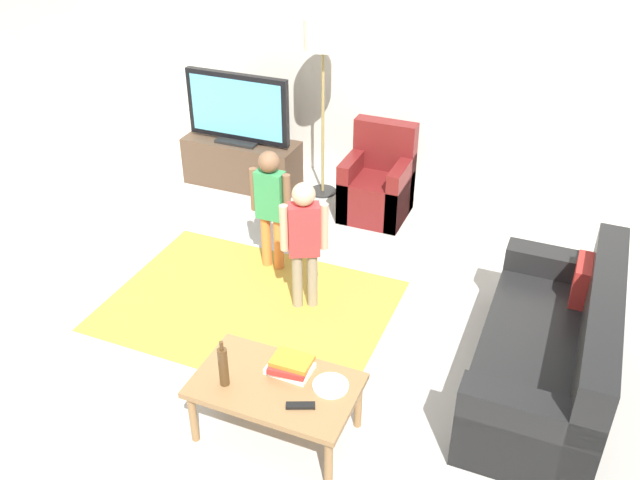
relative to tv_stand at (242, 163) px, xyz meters
The scene contains 15 objects.
ground 2.80m from the tv_stand, 55.38° to the right, with size 7.80×7.80×0.00m, color #B2ADA3.
wall_back 2.06m from the tv_stand, 23.87° to the left, with size 6.00×0.12×2.70m, color silver.
area_rug 2.15m from the tv_stand, 60.88° to the right, with size 2.20×1.60×0.01m, color #B28C33.
tv_stand is the anchor object (origin of this frame).
tv 0.60m from the tv_stand, 90.00° to the right, with size 1.10×0.28×0.71m.
couch 3.87m from the tv_stand, 29.60° to the right, with size 0.80×1.80×0.86m.
armchair 1.51m from the tv_stand, ahead, with size 0.60×0.60×0.90m.
floor_lamp 1.56m from the tv_stand, 10.15° to the left, with size 0.36×0.36×1.78m.
child_near_tv 1.66m from the tv_stand, 52.79° to the right, with size 0.36×0.17×1.08m.
child_center 2.26m from the tv_stand, 49.26° to the right, with size 0.33×0.22×1.09m.
coffee_table 3.49m from the tv_stand, 58.49° to the right, with size 1.00×0.60×0.42m.
book_stack 3.41m from the tv_stand, 56.73° to the right, with size 0.28×0.23×0.11m.
bottle 3.47m from the tv_stand, 63.49° to the right, with size 0.06×0.06×0.33m.
tv_remote 3.71m from the tv_stand, 56.56° to the right, with size 0.17×0.05×0.02m, color black.
plate 3.59m from the tv_stand, 53.29° to the right, with size 0.22×0.22×0.02m.
Camera 1 is at (1.66, -3.41, 3.35)m, focal length 38.56 mm.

